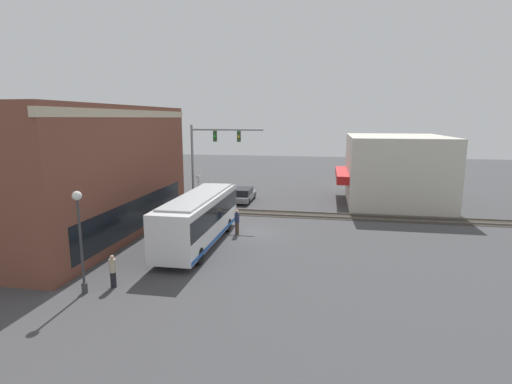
% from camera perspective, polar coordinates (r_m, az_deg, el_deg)
% --- Properties ---
extents(ground_plane, '(120.00, 120.00, 0.00)m').
position_cam_1_polar(ground_plane, '(29.66, -0.79, -5.74)').
color(ground_plane, '#424244').
extents(brick_building, '(18.45, 8.76, 9.14)m').
position_cam_1_polar(brick_building, '(30.87, -23.97, 2.67)').
color(brick_building, brown).
rests_on(brick_building, ground).
extents(shop_building, '(11.97, 10.32, 6.59)m').
position_cam_1_polar(shop_building, '(42.03, 19.17, 3.09)').
color(shop_building, beige).
rests_on(shop_building, ground).
extents(city_bus, '(10.81, 2.59, 3.36)m').
position_cam_1_polar(city_bus, '(26.66, -8.14, -3.60)').
color(city_bus, white).
rests_on(city_bus, ground).
extents(traffic_signal_gantry, '(0.42, 6.25, 7.75)m').
position_cam_1_polar(traffic_signal_gantry, '(34.23, -6.62, 5.75)').
color(traffic_signal_gantry, gray).
rests_on(traffic_signal_gantry, ground).
extents(crossing_signal, '(1.41, 1.18, 3.81)m').
position_cam_1_polar(crossing_signal, '(33.65, -8.19, 0.13)').
color(crossing_signal, gray).
rests_on(crossing_signal, ground).
extents(streetlamp, '(0.44, 0.44, 5.01)m').
position_cam_1_polar(streetlamp, '(20.54, -23.84, -5.42)').
color(streetlamp, '#38383A').
rests_on(streetlamp, ground).
extents(rail_track_near, '(2.60, 60.00, 0.15)m').
position_cam_1_polar(rail_track_near, '(35.36, 1.07, -3.01)').
color(rail_track_near, '#332D28').
rests_on(rail_track_near, ground).
extents(parked_car_grey, '(4.88, 1.82, 1.37)m').
position_cam_1_polar(parked_car_grey, '(40.19, -1.82, -0.46)').
color(parked_car_grey, slate).
rests_on(parked_car_grey, ground).
extents(pedestrian_by_lamp, '(0.34, 0.34, 1.68)m').
position_cam_1_polar(pedestrian_by_lamp, '(21.34, -19.79, -10.57)').
color(pedestrian_by_lamp, black).
rests_on(pedestrian_by_lamp, ground).
extents(pedestrian_near_bus, '(0.34, 0.34, 1.83)m').
position_cam_1_polar(pedestrian_near_bus, '(28.86, -2.72, -4.27)').
color(pedestrian_near_bus, '#473828').
rests_on(pedestrian_near_bus, ground).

